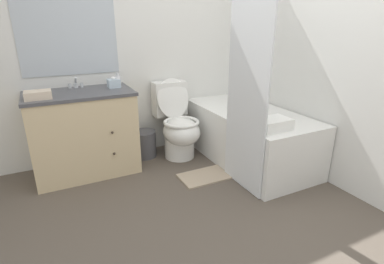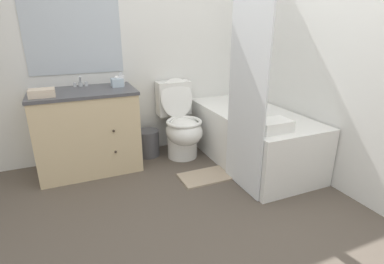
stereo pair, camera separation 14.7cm
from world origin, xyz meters
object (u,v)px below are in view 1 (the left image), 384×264
soap_dispenser (118,81)px  vanity_cabinet (84,132)px  tissue_box (114,83)px  bathtub (248,135)px  bath_towel_folded (273,124)px  wastebasket (145,144)px  toilet (178,126)px  hand_towel_folded (38,95)px  bath_mat (204,176)px  sink_faucet (76,85)px

soap_dispenser → vanity_cabinet: bearing=-171.9°
vanity_cabinet → tissue_box: (0.34, 0.06, 0.45)m
bathtub → bath_towel_folded: bath_towel_folded is taller
bathtub → bath_towel_folded: 0.67m
wastebasket → vanity_cabinet: bearing=-172.3°
tissue_box → bath_towel_folded: size_ratio=0.40×
vanity_cabinet → wastebasket: (0.63, 0.08, -0.27)m
soap_dispenser → bath_towel_folded: 1.55m
vanity_cabinet → toilet: 0.98m
bathtub → bath_towel_folded: bearing=-107.7°
wastebasket → tissue_box: size_ratio=2.52×
wastebasket → hand_towel_folded: (-0.97, -0.22, 0.71)m
wastebasket → bathtub: bearing=-30.3°
soap_dispenser → bath_mat: bearing=-49.3°
soap_dispenser → bath_mat: 1.28m
vanity_cabinet → tissue_box: tissue_box is taller
bathtub → bath_towel_folded: size_ratio=5.29×
sink_faucet → soap_dispenser: (0.39, -0.13, 0.03)m
vanity_cabinet → soap_dispenser: soap_dispenser is taller
bathtub → sink_faucet: bearing=157.1°
hand_towel_folded → wastebasket: bearing=13.0°
toilet → wastebasket: (-0.35, 0.15, -0.21)m
bath_towel_folded → sink_faucet: bearing=139.1°
sink_faucet → toilet: 1.13m
soap_dispenser → wastebasket: bearing=6.9°
wastebasket → hand_towel_folded: 1.22m
tissue_box → soap_dispenser: bearing=-0.1°
vanity_cabinet → bath_towel_folded: vanity_cabinet is taller
sink_faucet → bath_towel_folded: sink_faucet is taller
toilet → tissue_box: size_ratio=7.30×
bathtub → tissue_box: 1.51m
hand_towel_folded → bath_towel_folded: (1.78, -0.92, -0.25)m
toilet → wastebasket: bearing=157.1°
vanity_cabinet → soap_dispenser: size_ratio=6.86×
sink_faucet → vanity_cabinet: bearing=-90.0°
wastebasket → soap_dispenser: (-0.24, -0.03, 0.74)m
toilet → hand_towel_folded: (-1.32, -0.08, 0.50)m
tissue_box → bath_mat: tissue_box is taller
wastebasket → soap_dispenser: soap_dispenser is taller
bathtub → bath_mat: 0.70m
wastebasket → tissue_box: (-0.29, -0.03, 0.72)m
vanity_cabinet → bath_mat: 1.26m
hand_towel_folded → bath_mat: 1.66m
toilet → vanity_cabinet: bearing=176.3°
sink_faucet → hand_towel_folded: (-0.34, -0.33, -0.00)m
tissue_box → hand_towel_folded: (-0.68, -0.19, -0.01)m
vanity_cabinet → toilet: toilet is taller
sink_faucet → wastebasket: size_ratio=0.48×
hand_towel_folded → bath_mat: hand_towel_folded is taller
vanity_cabinet → hand_towel_folded: (-0.34, -0.14, 0.44)m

